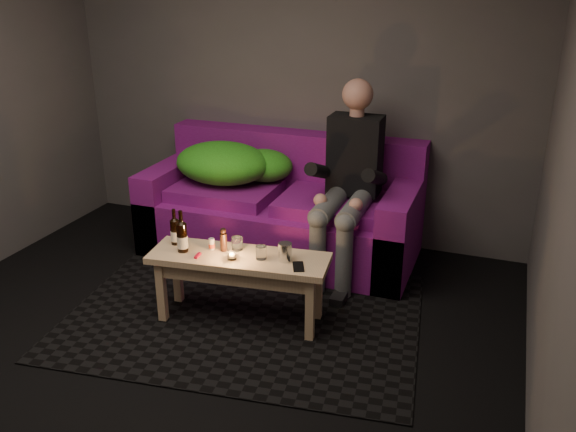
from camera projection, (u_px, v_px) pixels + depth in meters
name	position (u px, v px, depth m)	size (l,w,h in m)	color
floor	(162.00, 371.00, 3.57)	(4.50, 4.50, 0.00)	black
room	(184.00, 75.00, 3.36)	(4.50, 4.50, 4.50)	silver
rug	(244.00, 315.00, 4.14)	(2.33, 1.70, 0.01)	black
sofa	(283.00, 212.00, 5.01)	(2.18, 0.98, 0.94)	#791073
green_blanket	(230.00, 164.00, 5.01)	(0.96, 0.65, 0.33)	#2E8718
person	(348.00, 178.00, 4.51)	(0.39, 0.91, 1.46)	black
coffee_table	(239.00, 267.00, 3.95)	(1.20, 0.51, 0.48)	tan
beer_bottle_a	(175.00, 231.00, 4.05)	(0.06, 0.06, 0.25)	black
beer_bottle_b	(182.00, 237.00, 3.94)	(0.07, 0.07, 0.28)	black
salt_shaker	(212.00, 244.00, 3.99)	(0.04, 0.04, 0.08)	silver
pepper_mill	(224.00, 242.00, 3.96)	(0.04, 0.04, 0.12)	black
tumbler_back	(237.00, 243.00, 3.99)	(0.07, 0.07, 0.09)	white
tealight	(232.00, 256.00, 3.86)	(0.06, 0.06, 0.04)	white
tumbler_front	(261.00, 253.00, 3.86)	(0.07, 0.07, 0.09)	white
steel_cup	(285.00, 252.00, 3.83)	(0.09, 0.09, 0.12)	#B7BABE
smartphone	(298.00, 267.00, 3.76)	(0.07, 0.14, 0.01)	black
red_lighter	(198.00, 255.00, 3.90)	(0.02, 0.08, 0.01)	red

